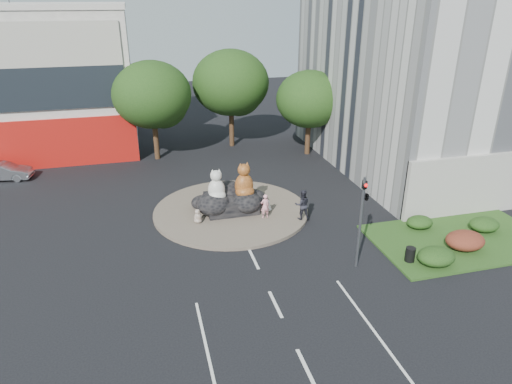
# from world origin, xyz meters

# --- Properties ---
(ground) EXTENTS (120.00, 120.00, 0.00)m
(ground) POSITION_xyz_m (0.00, 0.00, 0.00)
(ground) COLOR black
(ground) RESTS_ON ground
(roundabout_island) EXTENTS (10.00, 10.00, 0.20)m
(roundabout_island) POSITION_xyz_m (0.00, 10.00, 0.10)
(roundabout_island) COLOR brown
(roundabout_island) RESTS_ON ground
(rock_plinth) EXTENTS (3.20, 2.60, 0.90)m
(rock_plinth) POSITION_xyz_m (0.00, 10.00, 0.65)
(rock_plinth) COLOR black
(rock_plinth) RESTS_ON roundabout_island
(grass_verge) EXTENTS (10.00, 6.00, 0.12)m
(grass_verge) POSITION_xyz_m (12.00, 3.00, 0.06)
(grass_verge) COLOR #234A18
(grass_verge) RESTS_ON ground
(tree_left) EXTENTS (6.46, 6.46, 8.27)m
(tree_left) POSITION_xyz_m (-3.93, 22.06, 5.25)
(tree_left) COLOR #382314
(tree_left) RESTS_ON ground
(tree_mid) EXTENTS (6.84, 6.84, 8.76)m
(tree_mid) POSITION_xyz_m (3.07, 24.06, 5.56)
(tree_mid) COLOR #382314
(tree_mid) RESTS_ON ground
(tree_right) EXTENTS (5.70, 5.70, 7.30)m
(tree_right) POSITION_xyz_m (9.07, 20.06, 4.63)
(tree_right) COLOR #382314
(tree_right) RESTS_ON ground
(hedge_near_green) EXTENTS (2.00, 1.60, 0.90)m
(hedge_near_green) POSITION_xyz_m (9.00, 1.00, 0.57)
(hedge_near_green) COLOR #183812
(hedge_near_green) RESTS_ON grass_verge
(hedge_red) EXTENTS (2.20, 1.76, 0.99)m
(hedge_red) POSITION_xyz_m (11.50, 2.00, 0.61)
(hedge_red) COLOR #542516
(hedge_red) RESTS_ON grass_verge
(hedge_mid_green) EXTENTS (1.80, 1.44, 0.81)m
(hedge_mid_green) POSITION_xyz_m (14.00, 3.50, 0.53)
(hedge_mid_green) COLOR #183812
(hedge_mid_green) RESTS_ON grass_verge
(hedge_back_green) EXTENTS (1.60, 1.28, 0.72)m
(hedge_back_green) POSITION_xyz_m (10.50, 4.80, 0.48)
(hedge_back_green) COLOR #183812
(hedge_back_green) RESTS_ON grass_verge
(traffic_light) EXTENTS (0.44, 1.24, 5.00)m
(traffic_light) POSITION_xyz_m (5.10, 2.00, 3.62)
(traffic_light) COLOR #595B60
(traffic_light) RESTS_ON ground
(street_lamp) EXTENTS (2.34, 0.22, 8.06)m
(street_lamp) POSITION_xyz_m (12.82, 8.00, 4.55)
(street_lamp) COLOR #595B60
(street_lamp) RESTS_ON ground
(cat_white) EXTENTS (1.32, 1.17, 2.08)m
(cat_white) POSITION_xyz_m (-0.94, 9.76, 2.14)
(cat_white) COLOR beige
(cat_white) RESTS_ON rock_plinth
(cat_tabby) EXTENTS (1.53, 1.37, 2.31)m
(cat_tabby) POSITION_xyz_m (0.86, 9.85, 2.26)
(cat_tabby) COLOR #A34921
(cat_tabby) RESTS_ON rock_plinth
(kitten_calico) EXTENTS (0.73, 0.72, 0.91)m
(kitten_calico) POSITION_xyz_m (-2.34, 8.69, 0.66)
(kitten_calico) COLOR white
(kitten_calico) RESTS_ON roundabout_island
(kitten_white) EXTENTS (0.60, 0.58, 0.76)m
(kitten_white) POSITION_xyz_m (2.26, 9.14, 0.58)
(kitten_white) COLOR silver
(kitten_white) RESTS_ON roundabout_island
(pedestrian_pink) EXTENTS (0.63, 0.46, 1.57)m
(pedestrian_pink) POSITION_xyz_m (1.82, 8.30, 0.99)
(pedestrian_pink) COLOR pink
(pedestrian_pink) RESTS_ON roundabout_island
(pedestrian_dark) EXTENTS (1.02, 0.85, 1.92)m
(pedestrian_dark) POSITION_xyz_m (4.00, 7.57, 1.16)
(pedestrian_dark) COLOR #212129
(pedestrian_dark) RESTS_ON roundabout_island
(parked_car) EXTENTS (4.25, 2.04, 1.34)m
(parked_car) POSITION_xyz_m (-15.63, 19.95, 0.67)
(parked_car) COLOR #96979D
(parked_car) RESTS_ON ground
(litter_bin) EXTENTS (0.67, 0.67, 0.78)m
(litter_bin) POSITION_xyz_m (7.87, 1.61, 0.51)
(litter_bin) COLOR black
(litter_bin) RESTS_ON grass_verge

